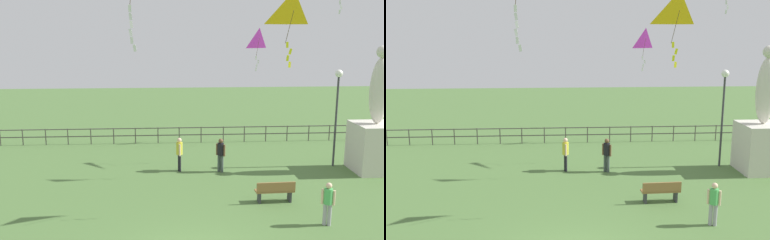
# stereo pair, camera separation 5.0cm
# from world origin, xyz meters

# --- Properties ---
(statue_monument) EXTENTS (1.99, 1.99, 5.86)m
(statue_monument) POSITION_xyz_m (9.11, 8.15, 1.70)
(statue_monument) COLOR beige
(statue_monument) RESTS_ON ground_plane
(lamppost) EXTENTS (0.36, 0.36, 4.71)m
(lamppost) POSITION_xyz_m (7.53, 9.04, 3.40)
(lamppost) COLOR #38383D
(lamppost) RESTS_ON ground_plane
(park_bench) EXTENTS (1.51, 0.47, 0.85)m
(park_bench) POSITION_xyz_m (3.50, 4.65, 0.46)
(park_bench) COLOR olive
(park_bench) RESTS_ON ground_plane
(person_0) EXTENTS (0.30, 0.48, 1.60)m
(person_0) POSITION_xyz_m (-0.02, 8.72, 0.92)
(person_0) COLOR black
(person_0) RESTS_ON ground_plane
(person_1) EXTENTS (0.42, 0.28, 1.51)m
(person_1) POSITION_xyz_m (4.76, 2.57, 0.87)
(person_1) COLOR #99999E
(person_1) RESTS_ON ground_plane
(person_2) EXTENTS (0.41, 0.33, 1.61)m
(person_2) POSITION_xyz_m (1.89, 8.46, 0.92)
(person_2) COLOR #3F4C47
(person_2) RESTS_ON ground_plane
(kite_1) EXTENTS (1.12, 1.09, 2.39)m
(kite_1) POSITION_xyz_m (3.48, 3.22, 7.06)
(kite_1) COLOR yellow
(kite_4) EXTENTS (1.04, 0.68, 2.45)m
(kite_4) POSITION_xyz_m (4.73, 13.84, 6.03)
(kite_4) COLOR #B22DB2
(waterfront_railing) EXTENTS (36.05, 0.06, 0.95)m
(waterfront_railing) POSITION_xyz_m (-0.38, 14.00, 0.62)
(waterfront_railing) COLOR #4C4742
(waterfront_railing) RESTS_ON ground_plane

